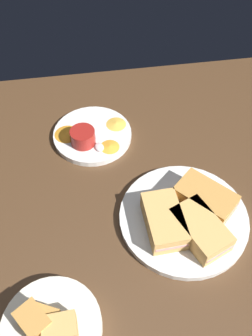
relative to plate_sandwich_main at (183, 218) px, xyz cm
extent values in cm
cube|color=#4C331E|center=(2.36, 7.76, -2.30)|extent=(110.00, 110.00, 3.00)
cylinder|color=silver|center=(0.00, 0.00, 0.00)|extent=(28.99, 28.99, 1.60)
cube|color=tan|center=(-1.91, 5.17, 3.20)|extent=(13.29, 8.11, 4.80)
cube|color=#DB938E|center=(-1.91, 5.17, 3.20)|extent=(13.53, 7.51, 0.80)
cube|color=tan|center=(-5.17, -1.91, 3.20)|extent=(14.91, 11.97, 4.80)
cube|color=#DB938E|center=(-5.17, -1.91, 3.20)|extent=(14.92, 11.51, 0.80)
cube|color=#C68C42|center=(1.91, -5.17, 3.20)|extent=(14.73, 14.38, 4.80)
cube|color=#DB938E|center=(1.91, -5.17, 3.20)|extent=(14.51, 14.10, 0.80)
cylinder|color=#0C144C|center=(1.28, -6.40, 2.59)|extent=(6.24, 6.24, 3.58)
cylinder|color=black|center=(1.28, -6.40, 3.98)|extent=(5.12, 5.12, 0.60)
cube|color=silver|center=(2.11, 2.93, 1.05)|extent=(1.29, 5.55, 0.40)
ellipsoid|color=silver|center=(1.62, -2.54, 1.20)|extent=(2.48, 3.38, 0.80)
cylinder|color=silver|center=(29.03, 17.80, 0.00)|extent=(20.99, 20.99, 1.60)
cylinder|color=maroon|center=(25.88, 20.42, 2.85)|extent=(6.44, 6.44, 4.11)
cylinder|color=olive|center=(25.88, 20.42, 4.51)|extent=(5.28, 5.28, 0.60)
cube|color=silver|center=(28.64, 17.72, 1.05)|extent=(5.54, 1.97, 0.40)
ellipsoid|color=silver|center=(23.27, 16.53, 1.20)|extent=(3.60, 2.84, 0.80)
cone|color=gold|center=(23.23, 13.81, 1.10)|extent=(7.07, 7.07, 0.60)
cone|color=orange|center=(29.53, 24.58, 1.10)|extent=(9.35, 9.35, 0.60)
cone|color=gold|center=(31.29, 11.06, 1.10)|extent=(6.53, 6.53, 0.60)
cylinder|color=silver|center=(-19.52, 29.92, 0.70)|extent=(18.49, 18.49, 3.00)
cube|color=#C68C42|center=(-19.11, 32.56, 4.38)|extent=(7.44, 7.04, 4.35)
cube|color=#C68C42|center=(-18.88, 31.38, 4.02)|extent=(6.56, 7.31, 3.63)
cube|color=tan|center=(-21.02, 28.04, 4.26)|extent=(4.64, 6.17, 4.11)
camera|label=1|loc=(-41.38, 19.53, 72.12)|focal=39.68mm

